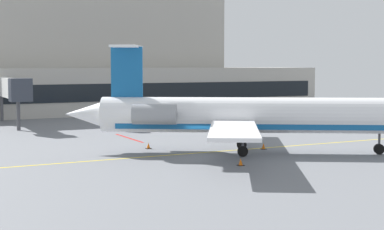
% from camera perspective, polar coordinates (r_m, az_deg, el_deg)
% --- Properties ---
extents(ground, '(120.00, 120.00, 0.11)m').
position_cam_1_polar(ground, '(50.09, 0.80, -3.93)').
color(ground, slate).
extents(terminal_building, '(79.71, 17.01, 19.38)m').
position_cam_1_polar(terminal_building, '(97.16, -10.15, 4.75)').
color(terminal_building, '#B7B2A8').
rests_on(terminal_building, ground).
extents(jet_bridge_west, '(2.40, 16.68, 6.13)m').
position_cam_1_polar(jet_bridge_west, '(75.96, -17.27, 2.49)').
color(jet_bridge_west, silver).
rests_on(jet_bridge_west, ground).
extents(regional_jet, '(30.25, 25.26, 9.33)m').
position_cam_1_polar(regional_jet, '(50.78, 5.78, -0.06)').
color(regional_jet, white).
rests_on(regional_jet, ground).
extents(baggage_tug, '(2.18, 3.80, 2.13)m').
position_cam_1_polar(baggage_tug, '(78.31, -5.86, -0.01)').
color(baggage_tug, '#1E4CB2').
rests_on(baggage_tug, ground).
extents(pushback_tractor, '(3.37, 2.62, 1.99)m').
position_cam_1_polar(pushback_tractor, '(77.95, 2.30, -0.07)').
color(pushback_tractor, '#1E4CB2').
rests_on(pushback_tractor, ground).
extents(belt_loader, '(3.21, 2.40, 2.33)m').
position_cam_1_polar(belt_loader, '(68.43, -5.95, -0.67)').
color(belt_loader, '#19389E').
rests_on(belt_loader, ground).
extents(safety_cone_alpha, '(0.47, 0.47, 0.55)m').
position_cam_1_polar(safety_cone_alpha, '(53.70, -4.27, -3.03)').
color(safety_cone_alpha, orange).
rests_on(safety_cone_alpha, ground).
extents(safety_cone_bravo, '(0.47, 0.47, 0.55)m').
position_cam_1_polar(safety_cone_bravo, '(44.76, 4.76, -4.63)').
color(safety_cone_bravo, orange).
rests_on(safety_cone_bravo, ground).
extents(safety_cone_charlie, '(0.47, 0.47, 0.55)m').
position_cam_1_polar(safety_cone_charlie, '(53.60, 6.99, -3.07)').
color(safety_cone_charlie, orange).
rests_on(safety_cone_charlie, ground).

